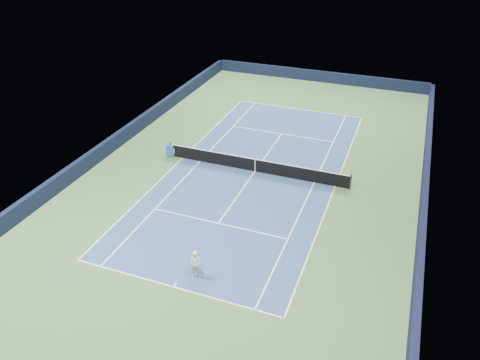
% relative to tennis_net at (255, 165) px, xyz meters
% --- Properties ---
extents(ground, '(40.00, 40.00, 0.00)m').
position_rel_tennis_net_xyz_m(ground, '(0.00, 0.00, -0.50)').
color(ground, '#3B5D33').
rests_on(ground, ground).
extents(wall_far, '(22.00, 0.35, 1.10)m').
position_rel_tennis_net_xyz_m(wall_far, '(0.00, 19.82, 0.05)').
color(wall_far, black).
rests_on(wall_far, ground).
extents(wall_right, '(0.35, 40.00, 1.10)m').
position_rel_tennis_net_xyz_m(wall_right, '(10.82, 0.00, 0.05)').
color(wall_right, black).
rests_on(wall_right, ground).
extents(wall_left, '(0.35, 40.00, 1.10)m').
position_rel_tennis_net_xyz_m(wall_left, '(-10.82, 0.00, 0.05)').
color(wall_left, black).
rests_on(wall_left, ground).
extents(court_surface, '(10.97, 23.77, 0.01)m').
position_rel_tennis_net_xyz_m(court_surface, '(0.00, 0.00, -0.50)').
color(court_surface, navy).
rests_on(court_surface, ground).
extents(baseline_far, '(10.97, 0.08, 0.00)m').
position_rel_tennis_net_xyz_m(baseline_far, '(0.00, 11.88, -0.50)').
color(baseline_far, white).
rests_on(baseline_far, ground).
extents(baseline_near, '(10.97, 0.08, 0.00)m').
position_rel_tennis_net_xyz_m(baseline_near, '(0.00, -11.88, -0.50)').
color(baseline_near, white).
rests_on(baseline_near, ground).
extents(sideline_doubles_right, '(0.08, 23.77, 0.00)m').
position_rel_tennis_net_xyz_m(sideline_doubles_right, '(5.49, 0.00, -0.50)').
color(sideline_doubles_right, white).
rests_on(sideline_doubles_right, ground).
extents(sideline_doubles_left, '(0.08, 23.77, 0.00)m').
position_rel_tennis_net_xyz_m(sideline_doubles_left, '(-5.49, 0.00, -0.50)').
color(sideline_doubles_left, white).
rests_on(sideline_doubles_left, ground).
extents(sideline_singles_right, '(0.08, 23.77, 0.00)m').
position_rel_tennis_net_xyz_m(sideline_singles_right, '(4.12, 0.00, -0.50)').
color(sideline_singles_right, white).
rests_on(sideline_singles_right, ground).
extents(sideline_singles_left, '(0.08, 23.77, 0.00)m').
position_rel_tennis_net_xyz_m(sideline_singles_left, '(-4.12, 0.00, -0.50)').
color(sideline_singles_left, white).
rests_on(sideline_singles_left, ground).
extents(service_line_far, '(8.23, 0.08, 0.00)m').
position_rel_tennis_net_xyz_m(service_line_far, '(0.00, 6.40, -0.50)').
color(service_line_far, white).
rests_on(service_line_far, ground).
extents(service_line_near, '(8.23, 0.08, 0.00)m').
position_rel_tennis_net_xyz_m(service_line_near, '(0.00, -6.40, -0.50)').
color(service_line_near, white).
rests_on(service_line_near, ground).
extents(center_service_line, '(0.08, 12.80, 0.00)m').
position_rel_tennis_net_xyz_m(center_service_line, '(0.00, 0.00, -0.50)').
color(center_service_line, white).
rests_on(center_service_line, ground).
extents(center_mark_far, '(0.08, 0.30, 0.00)m').
position_rel_tennis_net_xyz_m(center_mark_far, '(0.00, 11.73, -0.50)').
color(center_mark_far, white).
rests_on(center_mark_far, ground).
extents(center_mark_near, '(0.08, 0.30, 0.00)m').
position_rel_tennis_net_xyz_m(center_mark_near, '(0.00, -11.73, -0.50)').
color(center_mark_near, white).
rests_on(center_mark_near, ground).
extents(tennis_net, '(12.90, 0.10, 1.07)m').
position_rel_tennis_net_xyz_m(tennis_net, '(0.00, 0.00, 0.00)').
color(tennis_net, black).
rests_on(tennis_net, ground).
extents(sponsor_cube, '(0.61, 0.52, 0.88)m').
position_rel_tennis_net_xyz_m(sponsor_cube, '(-6.40, -0.00, -0.06)').
color(sponsor_cube, '#1D5FB0').
rests_on(sponsor_cube, ground).
extents(tennis_player, '(0.78, 1.28, 2.73)m').
position_rel_tennis_net_xyz_m(tennis_player, '(0.76, -10.88, 0.28)').
color(tennis_player, silver).
rests_on(tennis_player, ground).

